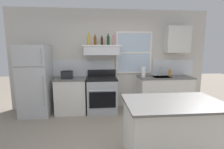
{
  "coord_description": "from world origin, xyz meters",
  "views": [
    {
      "loc": [
        -0.37,
        -2.28,
        1.65
      ],
      "look_at": [
        -0.05,
        1.2,
        1.1
      ],
      "focal_mm": 26.08,
      "sensor_mm": 36.0,
      "label": 1
    }
  ],
  "objects": [
    {
      "name": "bottle_amber_wine",
      "position": [
        -0.41,
        1.93,
        1.86
      ],
      "size": [
        0.07,
        0.07,
        0.27
      ],
      "color": "brown",
      "rests_on": "range_hood_shelf"
    },
    {
      "name": "counter_right_with_sink",
      "position": [
        1.45,
        1.9,
        0.46
      ],
      "size": [
        1.43,
        0.63,
        0.91
      ],
      "color": "silver",
      "rests_on": "ground_plane"
    },
    {
      "name": "bottle_champagne_gold_foil",
      "position": [
        -0.57,
        1.9,
        1.87
      ],
      "size": [
        0.08,
        0.08,
        0.3
      ],
      "color": "#B29333",
      "rests_on": "range_hood_shelf"
    },
    {
      "name": "kitchen_island",
      "position": [
        0.72,
        -0.14,
        0.46
      ],
      "size": [
        1.4,
        0.9,
        0.91
      ],
      "color": "silver",
      "rests_on": "ground_plane"
    },
    {
      "name": "counter_left_of_stove",
      "position": [
        -1.05,
        1.9,
        0.46
      ],
      "size": [
        0.79,
        0.63,
        0.91
      ],
      "color": "silver",
      "rests_on": "ground_plane"
    },
    {
      "name": "refrigerator",
      "position": [
        -1.9,
        1.84,
        0.87
      ],
      "size": [
        0.7,
        0.72,
        1.74
      ],
      "color": "#B7BABC",
      "rests_on": "ground_plane"
    },
    {
      "name": "bottle_brown_stout",
      "position": [
        -0.24,
        1.99,
        1.85
      ],
      "size": [
        0.06,
        0.06,
        0.24
      ],
      "color": "#381E0F",
      "rests_on": "range_hood_shelf"
    },
    {
      "name": "bottle_dark_green_wine",
      "position": [
        -0.08,
        1.9,
        1.87
      ],
      "size": [
        0.07,
        0.07,
        0.29
      ],
      "color": "#143819",
      "rests_on": "range_hood_shelf"
    },
    {
      "name": "dish_soap_bottle",
      "position": [
        1.63,
        2.0,
        1.0
      ],
      "size": [
        0.06,
        0.06,
        0.18
      ],
      "primitive_type": "cylinder",
      "color": "orange",
      "rests_on": "counter_right_with_sink"
    },
    {
      "name": "bottle_rose_pink",
      "position": [
        0.07,
        1.96,
        1.87
      ],
      "size": [
        0.07,
        0.07,
        0.3
      ],
      "color": "#C67F84",
      "rests_on": "range_hood_shelf"
    },
    {
      "name": "stove_range",
      "position": [
        -0.25,
        1.86,
        0.46
      ],
      "size": [
        0.76,
        0.69,
        1.09
      ],
      "color": "#9EA0A5",
      "rests_on": "ground_plane"
    },
    {
      "name": "paper_towel_roll",
      "position": [
        0.85,
        1.9,
        1.04
      ],
      "size": [
        0.11,
        0.11,
        0.27
      ],
      "primitive_type": "cylinder",
      "color": "white",
      "rests_on": "counter_right_with_sink"
    },
    {
      "name": "range_hood_shelf",
      "position": [
        -0.25,
        1.96,
        1.62
      ],
      "size": [
        0.96,
        0.52,
        0.24
      ],
      "color": "silver"
    },
    {
      "name": "sink_faucet",
      "position": [
        1.35,
        2.0,
        1.08
      ],
      "size": [
        0.03,
        0.17,
        0.28
      ],
      "color": "silver",
      "rests_on": "counter_right_with_sink"
    },
    {
      "name": "upper_cabinet_right",
      "position": [
        1.8,
        2.04,
        1.9
      ],
      "size": [
        0.64,
        0.32,
        0.7
      ],
      "color": "silver"
    },
    {
      "name": "toaster",
      "position": [
        -1.13,
        1.88,
        1.01
      ],
      "size": [
        0.3,
        0.2,
        0.19
      ],
      "color": "black",
      "rests_on": "counter_left_of_stove"
    },
    {
      "name": "back_wall",
      "position": [
        0.03,
        2.23,
        1.35
      ],
      "size": [
        5.4,
        0.11,
        2.7
      ],
      "color": "beige",
      "rests_on": "ground_plane"
    }
  ]
}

